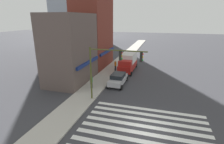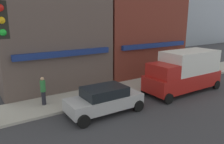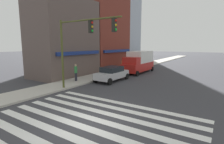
% 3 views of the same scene
% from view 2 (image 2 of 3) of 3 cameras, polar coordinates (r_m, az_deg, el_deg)
% --- Properties ---
extents(storefront_row, '(17.10, 5.30, 15.26)m').
position_cam_2_polar(storefront_row, '(20.19, -0.43, 17.30)').
color(storefront_row, brown).
rests_on(storefront_row, ground_plane).
extents(sedan_silver, '(4.43, 2.02, 1.59)m').
position_cam_2_polar(sedan_silver, '(12.59, -1.99, -7.16)').
color(sedan_silver, '#B7B7BC').
rests_on(sedan_silver, ground_plane).
extents(box_truck_red, '(6.24, 2.42, 3.04)m').
position_cam_2_polar(box_truck_red, '(16.95, 18.33, 0.28)').
color(box_truck_red, '#B21E19').
rests_on(box_truck_red, ground_plane).
extents(pedestrian_green_top, '(0.32, 0.32, 1.77)m').
position_cam_2_polar(pedestrian_green_top, '(14.02, -17.55, -4.60)').
color(pedestrian_green_top, '#23232D').
rests_on(pedestrian_green_top, sidewalk_left).
extents(pedestrian_orange_vest, '(0.32, 0.32, 1.77)m').
position_cam_2_polar(pedestrian_orange_vest, '(17.59, 11.02, -0.52)').
color(pedestrian_orange_vest, '#23232D').
rests_on(pedestrian_orange_vest, sidewalk_left).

